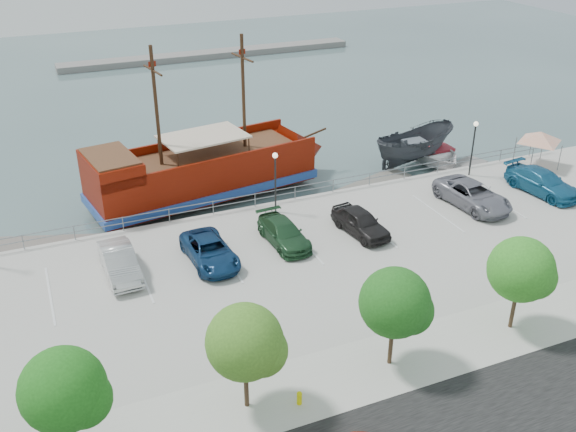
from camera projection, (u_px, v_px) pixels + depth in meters
name	position (u px, v px, depth m)	size (l,w,h in m)	color
ground	(316.00, 271.00, 38.70)	(160.00, 160.00, 0.00)	#40585A
sidewalk	(408.00, 357.00, 30.05)	(100.00, 4.00, 0.05)	beige
seawall_railing	(269.00, 197.00, 44.39)	(50.00, 0.06, 1.00)	gray
far_shore	(210.00, 54.00, 87.01)	(40.00, 3.00, 0.80)	gray
pirate_ship	(220.00, 169.00, 47.55)	(19.52, 8.09, 12.15)	#741203
patrol_boat	(414.00, 149.00, 52.58)	(2.94, 7.80, 3.02)	#3A3E45
speedboat	(429.00, 154.00, 53.63)	(5.11, 7.15, 1.48)	white
dock_west	(45.00, 246.00, 40.97)	(7.51, 2.15, 0.43)	slate
dock_mid	(372.00, 186.00, 49.29)	(7.11, 2.03, 0.41)	slate
dock_east	(457.00, 170.00, 52.05)	(6.36, 1.82, 0.36)	slate
canopy_tent	(541.00, 132.00, 49.45)	(4.57, 4.57, 3.26)	slate
fire_hydrant	(299.00, 398.00, 27.17)	(0.24, 0.24, 0.70)	#E8E102
lamp_post_mid	(275.00, 172.00, 42.22)	(0.36, 0.36, 4.28)	black
lamp_post_right	(474.00, 139.00, 47.79)	(0.36, 0.36, 4.28)	black
tree_b	(68.00, 392.00, 23.33)	(3.30, 3.20, 5.00)	#473321
tree_c	(249.00, 344.00, 25.76)	(3.30, 3.20, 5.00)	#473321
tree_d	(398.00, 305.00, 28.20)	(3.30, 3.20, 5.00)	#473321
tree_e	(524.00, 271.00, 30.63)	(3.30, 3.20, 5.00)	#473321
parked_car_b	(120.00, 262.00, 36.13)	(1.71, 4.90, 1.62)	#BABABA
parked_car_c	(210.00, 251.00, 37.42)	(2.40, 5.19, 1.44)	navy
parked_car_d	(284.00, 233.00, 39.41)	(1.99, 4.89, 1.42)	#244F2D
parked_car_e	(361.00, 222.00, 40.53)	(1.87, 4.66, 1.59)	black
parked_car_g	(473.00, 195.00, 44.00)	(2.74, 5.93, 1.65)	gray
parked_car_h	(542.00, 182.00, 45.91)	(2.33, 5.73, 1.66)	#1C628B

